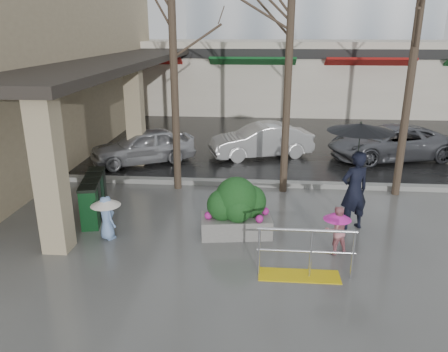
# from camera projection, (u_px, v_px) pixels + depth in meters

# --- Properties ---
(ground) EXTENTS (120.00, 120.00, 0.00)m
(ground) POSITION_uv_depth(u_px,v_px,m) (237.00, 245.00, 9.85)
(ground) COLOR #51514F
(ground) RESTS_ON ground
(street_asphalt) EXTENTS (120.00, 36.00, 0.01)m
(street_asphalt) POSITION_uv_depth(u_px,v_px,m) (254.00, 98.00, 30.63)
(street_asphalt) COLOR black
(street_asphalt) RESTS_ON ground
(curb) EXTENTS (120.00, 0.30, 0.15)m
(curb) POSITION_uv_depth(u_px,v_px,m) (244.00, 183.00, 13.60)
(curb) COLOR gray
(curb) RESTS_ON ground
(near_building) EXTENTS (6.00, 18.00, 8.00)m
(near_building) POSITION_uv_depth(u_px,v_px,m) (16.00, 46.00, 16.83)
(near_building) COLOR tan
(near_building) RESTS_ON ground
(canopy_slab) EXTENTS (2.80, 18.00, 0.25)m
(canopy_slab) POSITION_uv_depth(u_px,v_px,m) (123.00, 57.00, 16.62)
(canopy_slab) COLOR #2D2823
(canopy_slab) RESTS_ON pillar_front
(pillar_front) EXTENTS (0.55, 0.55, 3.50)m
(pillar_front) POSITION_uv_depth(u_px,v_px,m) (50.00, 174.00, 9.12)
(pillar_front) COLOR tan
(pillar_front) RESTS_ON ground
(pillar_back) EXTENTS (0.55, 0.55, 3.50)m
(pillar_back) POSITION_uv_depth(u_px,v_px,m) (135.00, 116.00, 15.26)
(pillar_back) COLOR tan
(pillar_back) RESTS_ON ground
(storefront_row) EXTENTS (34.00, 6.74, 4.00)m
(storefront_row) POSITION_uv_depth(u_px,v_px,m) (287.00, 75.00, 26.02)
(storefront_row) COLOR beige
(storefront_row) RESTS_ON ground
(handrail) EXTENTS (1.90, 0.50, 1.03)m
(handrail) POSITION_uv_depth(u_px,v_px,m) (303.00, 259.00, 8.49)
(handrail) COLOR yellow
(handrail) RESTS_ON ground
(tree_west) EXTENTS (3.20, 3.20, 6.80)m
(tree_west) POSITION_uv_depth(u_px,v_px,m) (172.00, 11.00, 11.78)
(tree_west) COLOR #382B21
(tree_west) RESTS_ON ground
(tree_midwest) EXTENTS (3.20, 3.20, 7.00)m
(tree_midwest) POSITION_uv_depth(u_px,v_px,m) (291.00, 5.00, 11.49)
(tree_midwest) COLOR #382B21
(tree_midwest) RESTS_ON ground
(tree_mideast) EXTENTS (3.20, 3.20, 6.50)m
(tree_mideast) POSITION_uv_depth(u_px,v_px,m) (418.00, 20.00, 11.35)
(tree_mideast) COLOR #382B21
(tree_mideast) RESTS_ON ground
(woman) EXTENTS (1.52, 1.52, 2.64)m
(woman) POSITION_uv_depth(u_px,v_px,m) (357.00, 166.00, 10.22)
(woman) COLOR black
(woman) RESTS_ON ground
(child_pink) EXTENTS (0.62, 0.60, 1.08)m
(child_pink) POSITION_uv_depth(u_px,v_px,m) (337.00, 227.00, 9.33)
(child_pink) COLOR #CE7D88
(child_pink) RESTS_ON ground
(child_blue) EXTENTS (0.69, 0.69, 1.05)m
(child_blue) POSITION_uv_depth(u_px,v_px,m) (106.00, 212.00, 9.98)
(child_blue) COLOR #7BA1DB
(child_blue) RESTS_ON ground
(planter) EXTENTS (1.73, 1.03, 1.43)m
(planter) POSITION_uv_depth(u_px,v_px,m) (237.00, 208.00, 10.16)
(planter) COLOR slate
(planter) RESTS_ON ground
(news_boxes) EXTENTS (0.82, 1.95, 1.06)m
(news_boxes) POSITION_uv_depth(u_px,v_px,m) (94.00, 197.00, 11.21)
(news_boxes) COLOR #0C3717
(news_boxes) RESTS_ON ground
(car_a) EXTENTS (3.96, 3.05, 1.26)m
(car_a) POSITION_uv_depth(u_px,v_px,m) (143.00, 146.00, 15.72)
(car_a) COLOR #B8B8BD
(car_a) RESTS_ON ground
(car_b) EXTENTS (4.05, 2.49, 1.26)m
(car_b) POSITION_uv_depth(u_px,v_px,m) (261.00, 141.00, 16.49)
(car_b) COLOR silver
(car_b) RESTS_ON ground
(car_c) EXTENTS (4.92, 3.19, 1.26)m
(car_c) POSITION_uv_depth(u_px,v_px,m) (390.00, 142.00, 16.23)
(car_c) COLOR slate
(car_c) RESTS_ON ground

